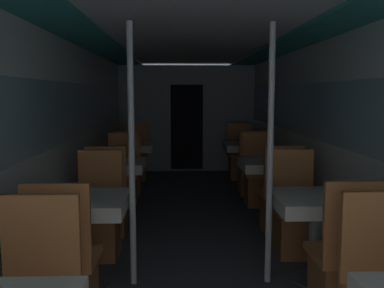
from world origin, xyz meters
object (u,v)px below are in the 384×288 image
(chair_left_far_1, at_px, (99,225))
(chair_left_near_3, at_px, (128,176))
(chair_left_far_2, at_px, (123,184))
(dining_table_right_1, at_px, (316,208))
(chair_left_far_3, at_px, (136,163))
(chair_right_near_2, at_px, (280,206))
(chair_right_far_2, at_px, (259,183))
(chair_right_near_3, at_px, (251,175))
(dining_table_left_1, at_px, (84,210))
(chair_right_far_3, at_px, (240,162))
(chair_left_near_2, at_px, (109,208))
(support_pole_right_1, at_px, (270,156))
(dining_table_right_2, at_px, (269,169))
(chair_right_near_1, at_px, (343,276))
(dining_table_left_3, at_px, (132,150))
(chair_right_far_1, at_px, (295,223))
(dining_table_left_2, at_px, (116,170))
(support_pole_left_1, at_px, (132,157))
(chair_left_near_1, at_px, (65,280))
(dining_table_right_3, at_px, (245,149))

(chair_left_far_1, bearing_deg, chair_left_near_3, -90.00)
(chair_left_far_2, xyz_separation_m, dining_table_right_1, (1.89, -2.45, 0.32))
(chair_left_far_3, bearing_deg, chair_left_far_1, 90.00)
(chair_right_near_2, relative_size, chair_right_far_2, 1.00)
(chair_left_far_1, bearing_deg, chair_right_near_3, -127.47)
(dining_table_left_1, xyz_separation_m, chair_right_far_2, (1.89, 2.45, -0.32))
(chair_left_far_1, bearing_deg, chair_right_far_3, -117.18)
(dining_table_right_1, bearing_deg, chair_right_far_2, 90.00)
(chair_left_near_2, xyz_separation_m, support_pole_right_1, (1.50, -1.23, 0.75))
(chair_left_far_2, relative_size, dining_table_right_1, 1.38)
(dining_table_right_2, bearing_deg, chair_right_near_1, -90.00)
(chair_left_near_2, height_order, chair_right_far_2, same)
(chair_left_near_3, bearing_deg, dining_table_left_1, -90.00)
(dining_table_left_3, distance_m, chair_right_far_2, 2.28)
(chair_left_near_3, distance_m, chair_right_far_1, 3.11)
(dining_table_left_2, distance_m, chair_right_near_3, 2.28)
(support_pole_left_1, height_order, chair_right_near_1, support_pole_left_1)
(dining_table_left_1, relative_size, chair_left_near_3, 0.72)
(dining_table_left_2, bearing_deg, chair_left_far_3, 90.00)
(chair_left_far_3, xyz_separation_m, dining_table_right_1, (1.89, -4.29, 0.32))
(chair_left_near_2, xyz_separation_m, dining_table_right_2, (1.89, 0.61, 0.32))
(dining_table_left_2, distance_m, chair_left_far_2, 0.68)
(dining_table_right_1, xyz_separation_m, chair_right_far_1, (0.00, 0.61, -0.32))
(chair_left_far_3, xyz_separation_m, dining_table_right_2, (1.89, -2.45, 0.32))
(dining_table_left_1, xyz_separation_m, dining_table_right_1, (1.89, 0.00, 0.00))
(chair_left_near_3, xyz_separation_m, chair_right_far_3, (1.89, 1.21, 0.00))
(chair_left_near_1, distance_m, chair_left_far_3, 4.89)
(chair_right_far_1, relative_size, dining_table_right_3, 1.38)
(dining_table_left_1, xyz_separation_m, chair_left_far_3, (0.00, 4.29, -0.32))
(dining_table_right_1, bearing_deg, support_pole_left_1, 180.00)
(chair_left_far_3, bearing_deg, support_pole_left_1, 95.22)
(chair_left_far_1, bearing_deg, dining_table_left_1, 90.00)
(dining_table_left_1, bearing_deg, chair_right_far_2, 52.32)
(dining_table_left_1, distance_m, chair_right_near_3, 3.62)
(chair_left_far_1, relative_size, support_pole_left_1, 0.48)
(chair_right_near_1, bearing_deg, chair_left_far_3, 111.11)
(chair_left_far_3, distance_m, dining_table_right_3, 2.01)
(dining_table_left_2, relative_size, chair_left_far_3, 0.72)
(chair_left_far_2, distance_m, dining_table_right_3, 2.28)
(chair_left_near_1, distance_m, dining_table_right_1, 2.01)
(chair_left_near_3, bearing_deg, chair_right_far_3, 32.72)
(dining_table_right_2, relative_size, dining_table_right_3, 1.00)
(chair_left_near_1, bearing_deg, chair_left_far_2, 90.00)
(chair_left_near_3, bearing_deg, chair_left_far_3, 90.00)
(chair_left_near_3, relative_size, chair_right_far_2, 1.00)
(dining_table_left_1, distance_m, chair_left_far_1, 0.68)
(chair_right_far_2, xyz_separation_m, dining_table_right_3, (0.00, 1.23, 0.32))
(chair_left_near_3, height_order, chair_right_near_2, same)
(dining_table_left_2, distance_m, chair_right_far_2, 2.01)
(dining_table_right_1, distance_m, chair_right_near_1, 0.68)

